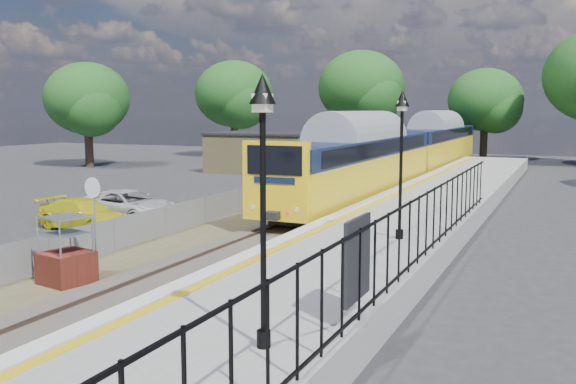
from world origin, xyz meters
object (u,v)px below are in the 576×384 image
Objects in this scene: victorian_lamp_south at (263,148)px; car_yellow at (84,214)px; victorian_lamp_north at (402,130)px; train at (406,149)px; car_white at (128,206)px; brick_plinth at (66,252)px; speed_sign at (94,209)px.

victorian_lamp_south is 17.85m from car_yellow.
victorian_lamp_north is 0.11× the size of train.
victorian_lamp_south reaches higher than car_white.
victorian_lamp_south reaches higher than train.
victorian_lamp_south is 19.10m from car_white.
train is 20.50× the size of brick_plinth.
car_yellow is at bearing 128.54° from brick_plinth.
victorian_lamp_north is 9.49m from speed_sign.
car_yellow is 2.40m from car_white.
victorian_lamp_south reaches higher than speed_sign.
victorian_lamp_north is 13.92m from car_white.
victorian_lamp_south is 10.00m from victorian_lamp_north.
car_yellow is (-13.63, 10.93, -3.67)m from victorian_lamp_south.
victorian_lamp_south is 0.11× the size of train.
car_white is (0.40, 2.36, 0.06)m from car_yellow.
brick_plinth is at bearing -143.77° from victorian_lamp_north.
brick_plinth is 1.46m from speed_sign.
victorian_lamp_north is 0.93× the size of car_white.
victorian_lamp_south reaches higher than brick_plinth.
victorian_lamp_north is 23.28m from train.
speed_sign is 0.60× the size of car_white.
train reaches higher than speed_sign.
victorian_lamp_south is 1.00× the size of victorian_lamp_north.
speed_sign is (0.21, 0.96, 1.09)m from brick_plinth.
train is 20.85m from car_white.
speed_sign reaches higher than brick_plinth.
brick_plinth is at bearing 153.31° from victorian_lamp_south.
brick_plinth reaches higher than car_white.
car_white is (-5.23, 8.20, -1.35)m from speed_sign.
victorian_lamp_south is 0.93× the size of car_white.
victorian_lamp_south is 1.55× the size of speed_sign.
car_yellow is at bearing -110.58° from train.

